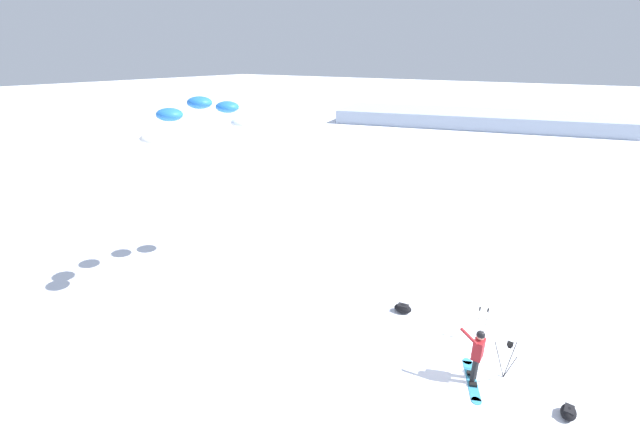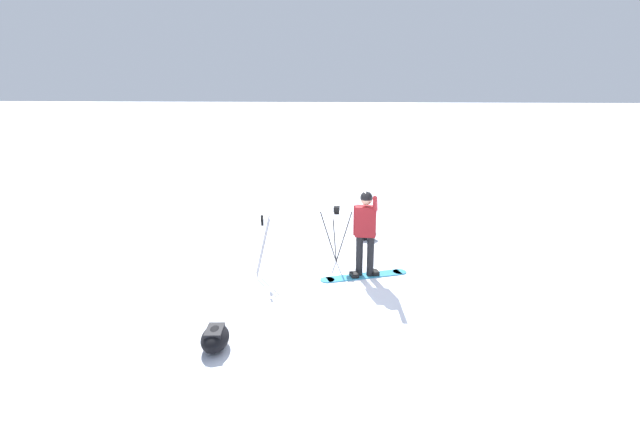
# 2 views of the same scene
# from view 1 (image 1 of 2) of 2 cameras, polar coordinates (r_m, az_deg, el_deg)

# --- Properties ---
(ground_plane) EXTENTS (300.00, 300.00, 0.00)m
(ground_plane) POSITION_cam_1_polar(r_m,az_deg,el_deg) (13.89, 18.09, -19.15)
(ground_plane) COLOR white
(snowboarder) EXTENTS (0.47, 0.67, 1.77)m
(snowboarder) POSITION_cam_1_polar(r_m,az_deg,el_deg) (12.71, 21.42, -17.78)
(snowboarder) COLOR black
(snowboarder) RESTS_ON ground_plane
(snowboard) EXTENTS (1.70, 0.89, 0.10)m
(snowboard) POSITION_cam_1_polar(r_m,az_deg,el_deg) (13.37, 20.68, -21.27)
(snowboard) COLOR teal
(snowboard) RESTS_ON ground_plane
(traction_kite) EXTENTS (4.92, 1.07, 1.43)m
(traction_kite) POSITION_cam_1_polar(r_m,az_deg,el_deg) (15.64, -16.50, 12.85)
(traction_kite) COLOR white
(gear_bag_large) EXTENTS (0.58, 0.39, 0.29)m
(gear_bag_large) POSITION_cam_1_polar(r_m,az_deg,el_deg) (13.33, 31.74, -22.91)
(gear_bag_large) COLOR black
(gear_bag_large) RESTS_ON ground_plane
(camera_tripod) EXTENTS (0.71, 0.66, 1.24)m
(camera_tripod) POSITION_cam_1_polar(r_m,az_deg,el_deg) (13.28, 25.13, -17.49)
(camera_tripod) COLOR #262628
(camera_tripod) RESTS_ON ground_plane
(gear_bag_small) EXTENTS (0.48, 0.68, 0.32)m
(gear_bag_small) POSITION_cam_1_polar(r_m,az_deg,el_deg) (15.41, 11.66, -13.14)
(gear_bag_small) COLOR black
(gear_bag_small) RESTS_ON ground_plane
(ski_poles) EXTENTS (0.37, 0.34, 1.22)m
(ski_poles) POSITION_cam_1_polar(r_m,az_deg,el_deg) (14.51, 22.02, -13.77)
(ski_poles) COLOR gray
(ski_poles) RESTS_ON ground_plane
(distant_ridge) EXTENTS (18.91, 37.33, 1.75)m
(distant_ridge) POSITION_cam_1_polar(r_m,az_deg,el_deg) (59.81, 20.93, 12.37)
(distant_ridge) COLOR #A1B0C7
(distant_ridge) RESTS_ON ground_plane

